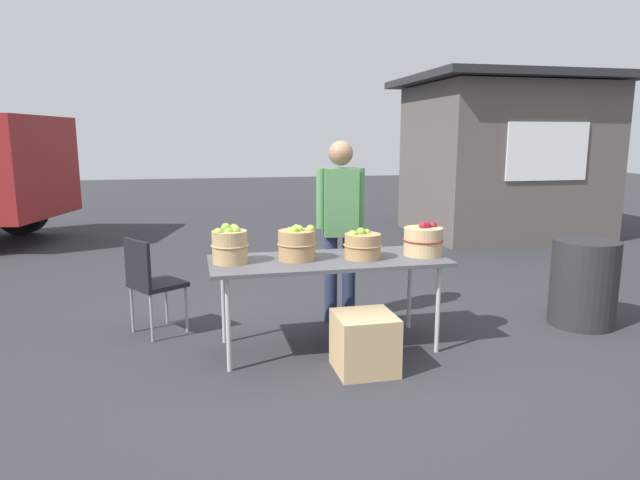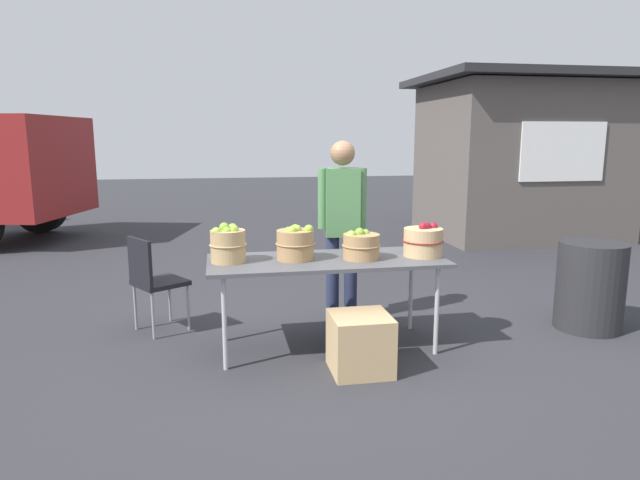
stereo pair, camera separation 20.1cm
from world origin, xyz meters
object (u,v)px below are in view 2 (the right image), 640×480
at_px(apple_basket_green_2, 361,245).
at_px(apple_basket_red_0, 423,241).
at_px(trash_barrel, 590,286).
at_px(market_table, 327,264).
at_px(folding_chair, 153,276).
at_px(apple_basket_green_0, 228,244).
at_px(produce_crate, 360,343).
at_px(apple_basket_green_1, 295,243).
at_px(vendor_adult, 342,217).

bearing_deg(apple_basket_green_2, apple_basket_red_0, 1.52).
relative_size(apple_basket_red_0, trash_barrel, 0.43).
relative_size(market_table, folding_chair, 2.21).
distance_m(apple_basket_green_0, produce_crate, 1.27).
distance_m(apple_basket_green_0, apple_basket_red_0, 1.58).
distance_m(apple_basket_green_2, apple_basket_red_0, 0.53).
height_order(market_table, apple_basket_green_2, apple_basket_green_2).
bearing_deg(apple_basket_green_0, apple_basket_green_2, -4.31).
xyz_separation_m(apple_basket_green_1, trash_barrel, (2.68, 0.00, -0.49)).
height_order(apple_basket_green_0, produce_crate, apple_basket_green_0).
bearing_deg(apple_basket_green_1, market_table, -6.18).
height_order(apple_basket_green_0, vendor_adult, vendor_adult).
distance_m(apple_basket_red_0, trash_barrel, 1.69).
bearing_deg(folding_chair, apple_basket_red_0, -139.63).
xyz_separation_m(market_table, trash_barrel, (2.43, 0.03, -0.31)).
xyz_separation_m(market_table, apple_basket_green_2, (0.27, -0.04, 0.15)).
bearing_deg(produce_crate, apple_basket_green_1, 126.75).
relative_size(apple_basket_green_2, produce_crate, 0.72).
bearing_deg(trash_barrel, market_table, -179.35).
distance_m(market_table, folding_chair, 1.59).
bearing_deg(market_table, vendor_adult, 67.01).
xyz_separation_m(apple_basket_green_2, vendor_adult, (-0.01, 0.67, 0.13)).
xyz_separation_m(vendor_adult, folding_chair, (-1.70, 0.02, -0.48)).
height_order(apple_basket_green_1, vendor_adult, vendor_adult).
xyz_separation_m(apple_basket_red_0, vendor_adult, (-0.54, 0.66, 0.12)).
height_order(apple_basket_red_0, trash_barrel, apple_basket_red_0).
bearing_deg(apple_basket_red_0, apple_basket_green_2, -178.48).
bearing_deg(folding_chair, trash_barrel, -131.87).
bearing_deg(trash_barrel, folding_chair, 170.86).
bearing_deg(vendor_adult, apple_basket_green_1, 55.10).
bearing_deg(apple_basket_red_0, apple_basket_green_0, 177.64).
relative_size(apple_basket_green_1, folding_chair, 0.37).
xyz_separation_m(apple_basket_green_2, trash_barrel, (2.15, 0.07, -0.46)).
xyz_separation_m(apple_basket_red_0, produce_crate, (-0.65, -0.48, -0.66)).
height_order(folding_chair, trash_barrel, folding_chair).
relative_size(apple_basket_green_2, vendor_adult, 0.19).
relative_size(apple_basket_green_0, apple_basket_green_2, 1.00).
distance_m(apple_basket_red_0, folding_chair, 2.37).
bearing_deg(apple_basket_green_1, vendor_adult, 49.30).
height_order(apple_basket_green_0, apple_basket_green_2, apple_basket_green_0).
distance_m(vendor_adult, trash_barrel, 2.32).
distance_m(market_table, apple_basket_green_1, 0.31).
xyz_separation_m(market_table, vendor_adult, (0.27, 0.63, 0.29)).
distance_m(apple_basket_red_0, vendor_adult, 0.86).
height_order(market_table, folding_chair, folding_chair).
xyz_separation_m(apple_basket_green_0, vendor_adult, (1.05, 0.60, 0.10)).
relative_size(apple_basket_red_0, vendor_adult, 0.20).
distance_m(folding_chair, produce_crate, 1.99).
relative_size(vendor_adult, produce_crate, 3.89).
relative_size(market_table, trash_barrel, 2.40).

